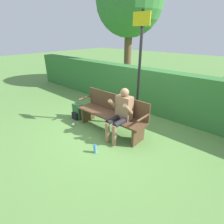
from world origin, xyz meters
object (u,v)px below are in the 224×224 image
at_px(water_bottle, 95,149).
at_px(tree, 130,2).
at_px(park_bench, 112,113).
at_px(signpost, 139,65).
at_px(person_seated, 121,112).
at_px(backpack, 78,112).

height_order(water_bottle, tree, tree).
bearing_deg(park_bench, signpost, 65.88).
relative_size(person_seated, water_bottle, 6.00).
xyz_separation_m(park_bench, tree, (-2.61, 4.12, 3.12)).
bearing_deg(tree, signpost, -49.63).
distance_m(park_bench, signpost, 1.40).
xyz_separation_m(person_seated, backpack, (-1.65, -0.03, -0.48)).
relative_size(person_seated, backpack, 2.67).
distance_m(park_bench, person_seated, 0.48).
height_order(person_seated, water_bottle, person_seated).
height_order(backpack, water_bottle, backpack).
height_order(person_seated, backpack, person_seated).
distance_m(person_seated, signpost, 1.28).
xyz_separation_m(person_seated, signpost, (-0.10, 0.83, 0.98)).
bearing_deg(water_bottle, tree, 120.35).
relative_size(water_bottle, tree, 0.04).
relative_size(backpack, tree, 0.09).
relative_size(person_seated, signpost, 0.43).
height_order(signpost, tree, tree).
xyz_separation_m(water_bottle, signpost, (-0.08, 1.69, 1.58)).
relative_size(park_bench, person_seated, 1.59).
distance_m(person_seated, water_bottle, 1.05).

